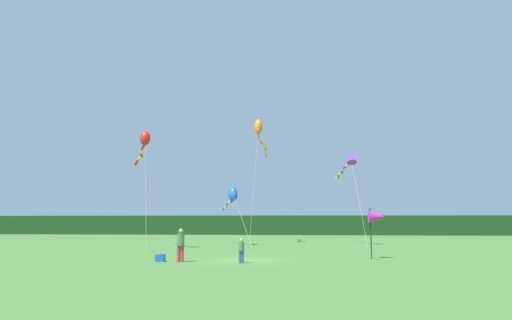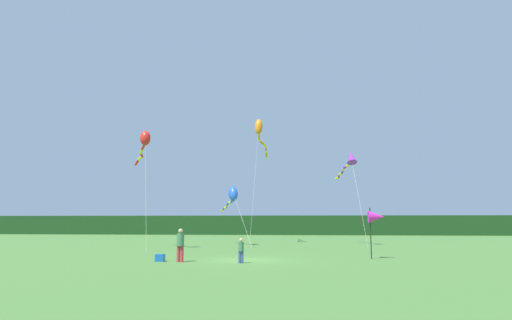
% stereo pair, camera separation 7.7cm
% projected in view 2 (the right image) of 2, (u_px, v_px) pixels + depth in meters
% --- Properties ---
extents(ground_plane, '(120.00, 120.00, 0.00)m').
position_uv_depth(ground_plane, '(245.00, 260.00, 24.28)').
color(ground_plane, '#477533').
extents(distant_treeline, '(108.00, 2.62, 2.96)m').
position_uv_depth(distant_treeline, '(281.00, 225.00, 68.84)').
color(distant_treeline, '#193D19').
rests_on(distant_treeline, ground).
extents(person_adult, '(0.38, 0.38, 1.73)m').
position_uv_depth(person_adult, '(180.00, 243.00, 23.30)').
color(person_adult, '#B23338').
rests_on(person_adult, ground).
extents(person_child, '(0.28, 0.28, 1.25)m').
position_uv_depth(person_child, '(241.00, 249.00, 22.63)').
color(person_child, '#334C8C').
rests_on(person_child, ground).
extents(cooler_box, '(0.45, 0.38, 0.39)m').
position_uv_depth(cooler_box, '(160.00, 258.00, 23.50)').
color(cooler_box, '#1959B2').
rests_on(cooler_box, ground).
extents(banner_flag_pole, '(0.90, 0.70, 2.88)m').
position_uv_depth(banner_flag_pole, '(376.00, 217.00, 25.42)').
color(banner_flag_pole, black).
rests_on(banner_flag_pole, ground).
extents(kite_orange, '(1.02, 9.94, 11.96)m').
position_uv_depth(kite_orange, '(260.00, 132.00, 43.46)').
color(kite_orange, '#B2B2B2').
rests_on(kite_orange, ground).
extents(kite_red, '(3.78, 7.12, 9.12)m').
position_uv_depth(kite_red, '(144.00, 142.00, 34.47)').
color(kite_red, '#B2B2B2').
rests_on(kite_red, ground).
extents(kite_blue, '(3.97, 7.99, 5.45)m').
position_uv_depth(kite_blue, '(232.00, 195.00, 39.48)').
color(kite_blue, '#B2B2B2').
rests_on(kite_blue, ground).
extents(kite_purple, '(1.76, 8.50, 8.37)m').
position_uv_depth(kite_purple, '(350.00, 160.00, 39.53)').
color(kite_purple, '#B2B2B2').
rests_on(kite_purple, ground).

